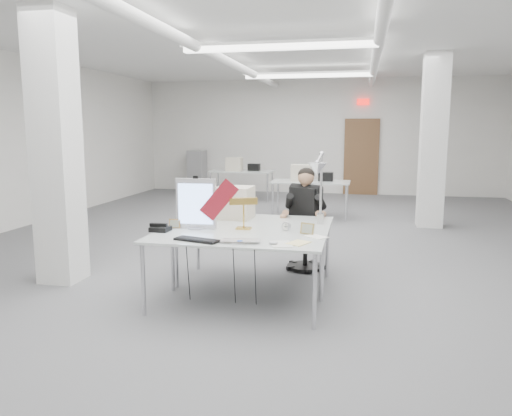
# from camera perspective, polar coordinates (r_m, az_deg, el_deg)

# --- Properties ---
(room_shell) EXTENTS (10.04, 14.04, 3.24)m
(room_shell) POSITION_cam_1_polar(r_m,az_deg,el_deg) (7.50, 2.91, 8.00)
(room_shell) COLOR #59595C
(room_shell) RESTS_ON ground
(desk_main) EXTENTS (1.80, 0.90, 0.02)m
(desk_main) POSITION_cam_1_polar(r_m,az_deg,el_deg) (5.05, -2.34, -3.42)
(desk_main) COLOR silver
(desk_main) RESTS_ON room_shell
(desk_second) EXTENTS (1.80, 0.90, 0.02)m
(desk_second) POSITION_cam_1_polar(r_m,az_deg,el_deg) (5.91, -0.18, -1.58)
(desk_second) COLOR silver
(desk_second) RESTS_ON room_shell
(bg_desk_a) EXTENTS (1.60, 0.80, 0.02)m
(bg_desk_a) POSITION_cam_1_polar(r_m,az_deg,el_deg) (10.38, 6.27, 2.99)
(bg_desk_a) COLOR silver
(bg_desk_a) RESTS_ON room_shell
(bg_desk_b) EXTENTS (1.60, 0.80, 0.02)m
(bg_desk_b) POSITION_cam_1_polar(r_m,az_deg,el_deg) (12.88, -1.63, 4.22)
(bg_desk_b) COLOR silver
(bg_desk_b) RESTS_ON room_shell
(filing_cabinet) EXTENTS (0.45, 0.55, 1.20)m
(filing_cabinet) POSITION_cam_1_polar(r_m,az_deg,el_deg) (14.76, -6.74, 4.23)
(filing_cabinet) COLOR gray
(filing_cabinet) RESTS_ON room_shell
(office_chair) EXTENTS (0.63, 0.63, 0.97)m
(office_chair) POSITION_cam_1_polar(r_m,az_deg,el_deg) (6.55, 5.69, -2.83)
(office_chair) COLOR black
(office_chair) RESTS_ON room_shell
(seated_person) EXTENTS (0.73, 0.79, 0.95)m
(seated_person) POSITION_cam_1_polar(r_m,az_deg,el_deg) (6.43, 5.70, 0.68)
(seated_person) COLOR black
(seated_person) RESTS_ON office_chair
(monitor) EXTENTS (0.44, 0.06, 0.55)m
(monitor) POSITION_cam_1_polar(r_m,az_deg,el_deg) (5.44, -6.86, 0.50)
(monitor) COLOR silver
(monitor) RESTS_ON desk_main
(pennant) EXTENTS (0.42, 0.11, 0.46)m
(pennant) POSITION_cam_1_polar(r_m,az_deg,el_deg) (5.32, -4.23, 0.94)
(pennant) COLOR maroon
(pennant) RESTS_ON monitor
(keyboard) EXTENTS (0.48, 0.27, 0.02)m
(keyboard) POSITION_cam_1_polar(r_m,az_deg,el_deg) (4.88, -6.76, -3.64)
(keyboard) COLOR black
(keyboard) RESTS_ON desk_main
(laptop) EXTENTS (0.40, 0.29, 0.03)m
(laptop) POSITION_cam_1_polar(r_m,az_deg,el_deg) (4.73, -1.87, -3.96)
(laptop) COLOR #B1B1B6
(laptop) RESTS_ON desk_main
(mouse) EXTENTS (0.10, 0.09, 0.04)m
(mouse) POSITION_cam_1_polar(r_m,az_deg,el_deg) (4.69, 1.98, -4.01)
(mouse) COLOR #A2A2A6
(mouse) RESTS_ON desk_main
(bankers_lamp) EXTENTS (0.31, 0.21, 0.33)m
(bankers_lamp) POSITION_cam_1_polar(r_m,az_deg,el_deg) (5.39, -1.42, -0.72)
(bankers_lamp) COLOR gold
(bankers_lamp) RESTS_ON desk_main
(desk_phone) EXTENTS (0.20, 0.18, 0.05)m
(desk_phone) POSITION_cam_1_polar(r_m,az_deg,el_deg) (5.40, -10.87, -2.36)
(desk_phone) COLOR black
(desk_phone) RESTS_ON desk_main
(picture_frame_left) EXTENTS (0.13, 0.03, 0.10)m
(picture_frame_left) POSITION_cam_1_polar(r_m,az_deg,el_deg) (5.53, -9.28, -1.76)
(picture_frame_left) COLOR #A97F48
(picture_frame_left) RESTS_ON desk_main
(picture_frame_right) EXTENTS (0.15, 0.09, 0.12)m
(picture_frame_right) POSITION_cam_1_polar(r_m,az_deg,el_deg) (5.17, 5.87, -2.35)
(picture_frame_right) COLOR #A18645
(picture_frame_right) RESTS_ON desk_main
(desk_clock) EXTENTS (0.10, 0.05, 0.10)m
(desk_clock) POSITION_cam_1_polar(r_m,az_deg,el_deg) (5.33, 3.48, -2.08)
(desk_clock) COLOR #A4A5A9
(desk_clock) RESTS_ON desk_main
(paper_stack_a) EXTENTS (0.26, 0.31, 0.01)m
(paper_stack_a) POSITION_cam_1_polar(r_m,az_deg,el_deg) (4.72, 2.90, -4.13)
(paper_stack_a) COLOR silver
(paper_stack_a) RESTS_ON desk_main
(paper_stack_b) EXTENTS (0.24, 0.28, 0.01)m
(paper_stack_b) POSITION_cam_1_polar(r_m,az_deg,el_deg) (4.77, 4.85, -4.00)
(paper_stack_b) COLOR #F5E192
(paper_stack_b) RESTS_ON desk_main
(paper_stack_c) EXTENTS (0.26, 0.25, 0.01)m
(paper_stack_c) POSITION_cam_1_polar(r_m,az_deg,el_deg) (5.06, 6.90, -3.27)
(paper_stack_c) COLOR white
(paper_stack_c) RESTS_ON desk_main
(beige_monitor) EXTENTS (0.43, 0.41, 0.39)m
(beige_monitor) POSITION_cam_1_polar(r_m,az_deg,el_deg) (6.04, -2.42, 0.62)
(beige_monitor) COLOR beige
(beige_monitor) RESTS_ON desk_second
(architect_lamp) EXTENTS (0.35, 0.76, 0.94)m
(architect_lamp) POSITION_cam_1_polar(r_m,az_deg,el_deg) (5.45, 7.24, 2.57)
(architect_lamp) COLOR silver
(architect_lamp) RESTS_ON desk_second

